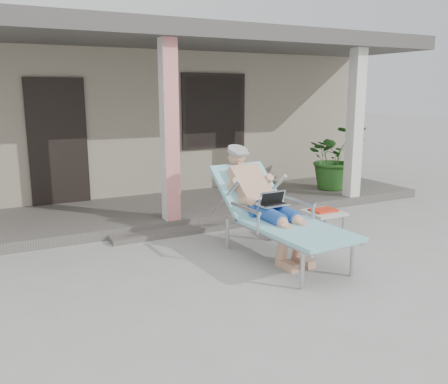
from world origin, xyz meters
TOP-DOWN VIEW (x-y plane):
  - ground at (0.00, 0.00)m, footprint 60.00×60.00m
  - house at (0.00, 6.50)m, footprint 10.40×5.40m
  - porch_deck at (0.00, 3.00)m, footprint 10.00×2.00m
  - porch_overhang at (0.00, 2.95)m, footprint 10.00×2.30m
  - porch_step at (0.00, 1.85)m, footprint 2.00×0.30m
  - lounger at (0.70, 0.53)m, footprint 0.95×2.22m
  - side_table at (1.69, 0.69)m, footprint 0.48×0.48m
  - potted_palm at (3.64, 2.81)m, footprint 1.39×1.31m

SIDE VIEW (x-z plane):
  - ground at x=0.00m, z-range 0.00..0.00m
  - porch_step at x=0.00m, z-range 0.00..0.07m
  - porch_deck at x=0.00m, z-range 0.00..0.15m
  - side_table at x=1.69m, z-range 0.15..0.58m
  - potted_palm at x=3.64m, z-range 0.15..1.39m
  - lounger at x=0.70m, z-range 0.16..1.58m
  - house at x=0.00m, z-range 0.02..3.32m
  - porch_overhang at x=0.00m, z-range 1.36..4.21m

